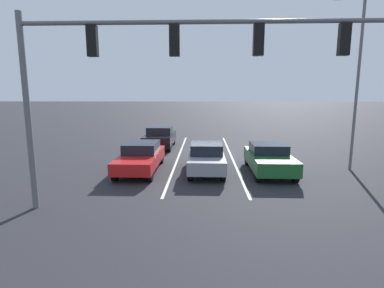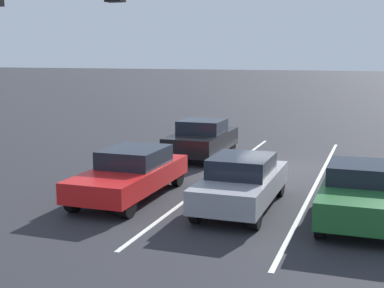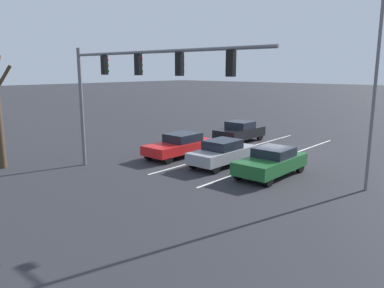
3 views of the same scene
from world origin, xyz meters
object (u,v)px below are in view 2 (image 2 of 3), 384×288
object	(u,v)px
car_gray_midlane_front	(242,182)
car_black_rightlane_second	(202,139)
car_red_rightlane_front	(131,173)
traffic_signal_gantry	(84,7)
car_darkgreen_leftlane_front	(362,192)

from	to	relation	value
car_gray_midlane_front	car_black_rightlane_second	size ratio (longest dim) A/B	1.06
car_red_rightlane_front	car_black_rightlane_second	bearing A→B (deg)	-90.39
car_red_rightlane_front	traffic_signal_gantry	size ratio (longest dim) A/B	0.39
car_gray_midlane_front	car_darkgreen_leftlane_front	bearing A→B (deg)	178.83
car_darkgreen_leftlane_front	car_black_rightlane_second	bearing A→B (deg)	-45.72
car_red_rightlane_front	car_gray_midlane_front	xyz separation A→B (m)	(-3.35, 0.06, 0.01)
car_darkgreen_leftlane_front	traffic_signal_gantry	world-z (taller)	traffic_signal_gantry
car_black_rightlane_second	traffic_signal_gantry	size ratio (longest dim) A/B	0.35
car_gray_midlane_front	car_red_rightlane_front	bearing A→B (deg)	-0.94
car_gray_midlane_front	traffic_signal_gantry	size ratio (longest dim) A/B	0.37
car_gray_midlane_front	car_black_rightlane_second	bearing A→B (deg)	-63.14
car_black_rightlane_second	car_red_rightlane_front	bearing A→B (deg)	89.61
car_red_rightlane_front	car_black_rightlane_second	distance (m)	6.47
car_gray_midlane_front	car_black_rightlane_second	distance (m)	7.31
car_red_rightlane_front	car_darkgreen_leftlane_front	world-z (taller)	car_darkgreen_leftlane_front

